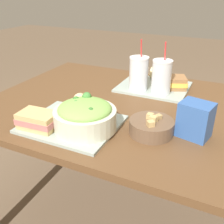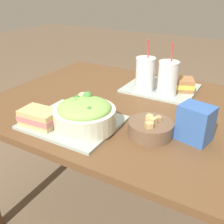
{
  "view_description": "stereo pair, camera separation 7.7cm",
  "coord_description": "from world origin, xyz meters",
  "px_view_note": "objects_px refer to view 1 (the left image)",
  "views": [
    {
      "loc": [
        0.39,
        -1.07,
        1.26
      ],
      "look_at": [
        -0.01,
        -0.23,
        0.8
      ],
      "focal_mm": 42.0,
      "sensor_mm": 36.0,
      "label": 1
    },
    {
      "loc": [
        0.45,
        -1.04,
        1.26
      ],
      "look_at": [
        -0.01,
        -0.23,
        0.8
      ],
      "focal_mm": 42.0,
      "sensor_mm": 36.0,
      "label": 2
    }
  ],
  "objects_px": {
    "sandwich_near": "(38,120)",
    "baguette_far": "(161,74)",
    "soup_bowl": "(151,126)",
    "baguette_near": "(86,104)",
    "drink_cup_red": "(161,78)",
    "drink_cup_dark": "(139,75)",
    "sandwich_far": "(172,82)",
    "chip_bag": "(195,120)",
    "salad_bowl": "(85,115)"
  },
  "relations": [
    {
      "from": "sandwich_far",
      "to": "sandwich_near",
      "type": "bearing_deg",
      "value": -141.79
    },
    {
      "from": "soup_bowl",
      "to": "sandwich_near",
      "type": "distance_m",
      "value": 0.44
    },
    {
      "from": "drink_cup_dark",
      "to": "drink_cup_red",
      "type": "distance_m",
      "value": 0.12
    },
    {
      "from": "salad_bowl",
      "to": "drink_cup_dark",
      "type": "bearing_deg",
      "value": 84.72
    },
    {
      "from": "drink_cup_red",
      "to": "chip_bag",
      "type": "distance_m",
      "value": 0.41
    },
    {
      "from": "sandwich_near",
      "to": "baguette_far",
      "type": "distance_m",
      "value": 0.8
    },
    {
      "from": "sandwich_near",
      "to": "chip_bag",
      "type": "distance_m",
      "value": 0.6
    },
    {
      "from": "salad_bowl",
      "to": "soup_bowl",
      "type": "height_order",
      "value": "salad_bowl"
    },
    {
      "from": "drink_cup_dark",
      "to": "chip_bag",
      "type": "xyz_separation_m",
      "value": [
        0.35,
        -0.34,
        -0.03
      ]
    },
    {
      "from": "soup_bowl",
      "to": "baguette_far",
      "type": "relative_size",
      "value": 1.51
    },
    {
      "from": "sandwich_far",
      "to": "baguette_far",
      "type": "bearing_deg",
      "value": 108.88
    },
    {
      "from": "salad_bowl",
      "to": "sandwich_near",
      "type": "xyz_separation_m",
      "value": [
        -0.17,
        -0.07,
        -0.02
      ]
    },
    {
      "from": "salad_bowl",
      "to": "drink_cup_red",
      "type": "xyz_separation_m",
      "value": [
        0.17,
        0.48,
        0.03
      ]
    },
    {
      "from": "sandwich_far",
      "to": "baguette_far",
      "type": "height_order",
      "value": "baguette_far"
    },
    {
      "from": "soup_bowl",
      "to": "chip_bag",
      "type": "relative_size",
      "value": 1.25
    },
    {
      "from": "drink_cup_dark",
      "to": "drink_cup_red",
      "type": "height_order",
      "value": "drink_cup_dark"
    },
    {
      "from": "sandwich_near",
      "to": "sandwich_far",
      "type": "xyz_separation_m",
      "value": [
        0.37,
        0.65,
        0.0
      ]
    },
    {
      "from": "baguette_far",
      "to": "chip_bag",
      "type": "xyz_separation_m",
      "value": [
        0.28,
        -0.54,
        0.02
      ]
    },
    {
      "from": "baguette_near",
      "to": "baguette_far",
      "type": "relative_size",
      "value": 1.14
    },
    {
      "from": "chip_bag",
      "to": "soup_bowl",
      "type": "bearing_deg",
      "value": -148.18
    },
    {
      "from": "sandwich_near",
      "to": "chip_bag",
      "type": "xyz_separation_m",
      "value": [
        0.56,
        0.21,
        0.02
      ]
    },
    {
      "from": "baguette_near",
      "to": "drink_cup_dark",
      "type": "xyz_separation_m",
      "value": [
        0.12,
        0.35,
        0.05
      ]
    },
    {
      "from": "salad_bowl",
      "to": "drink_cup_dark",
      "type": "xyz_separation_m",
      "value": [
        0.04,
        0.48,
        0.03
      ]
    },
    {
      "from": "baguette_far",
      "to": "chip_bag",
      "type": "height_order",
      "value": "chip_bag"
    },
    {
      "from": "drink_cup_red",
      "to": "drink_cup_dark",
      "type": "bearing_deg",
      "value": 180.0
    },
    {
      "from": "salad_bowl",
      "to": "sandwich_far",
      "type": "relative_size",
      "value": 1.37
    },
    {
      "from": "sandwich_near",
      "to": "drink_cup_dark",
      "type": "xyz_separation_m",
      "value": [
        0.21,
        0.55,
        0.05
      ]
    },
    {
      "from": "drink_cup_dark",
      "to": "chip_bag",
      "type": "height_order",
      "value": "drink_cup_dark"
    },
    {
      "from": "drink_cup_red",
      "to": "salad_bowl",
      "type": "bearing_deg",
      "value": -109.07
    },
    {
      "from": "salad_bowl",
      "to": "chip_bag",
      "type": "height_order",
      "value": "same"
    },
    {
      "from": "baguette_far",
      "to": "drink_cup_red",
      "type": "bearing_deg",
      "value": -158.65
    },
    {
      "from": "sandwich_far",
      "to": "baguette_near",
      "type": "bearing_deg",
      "value": -143.61
    },
    {
      "from": "baguette_far",
      "to": "chip_bag",
      "type": "relative_size",
      "value": 0.83
    },
    {
      "from": "baguette_near",
      "to": "sandwich_far",
      "type": "xyz_separation_m",
      "value": [
        0.27,
        0.45,
        -0.0
      ]
    },
    {
      "from": "salad_bowl",
      "to": "chip_bag",
      "type": "distance_m",
      "value": 0.41
    },
    {
      "from": "chip_bag",
      "to": "baguette_near",
      "type": "bearing_deg",
      "value": -165.59
    },
    {
      "from": "baguette_near",
      "to": "chip_bag",
      "type": "bearing_deg",
      "value": -61.02
    },
    {
      "from": "sandwich_near",
      "to": "drink_cup_dark",
      "type": "relative_size",
      "value": 0.6
    },
    {
      "from": "drink_cup_red",
      "to": "chip_bag",
      "type": "xyz_separation_m",
      "value": [
        0.22,
        -0.34,
        -0.02
      ]
    },
    {
      "from": "sandwich_near",
      "to": "baguette_near",
      "type": "bearing_deg",
      "value": 61.17
    },
    {
      "from": "baguette_near",
      "to": "chip_bag",
      "type": "xyz_separation_m",
      "value": [
        0.46,
        0.01,
        0.02
      ]
    },
    {
      "from": "salad_bowl",
      "to": "drink_cup_red",
      "type": "distance_m",
      "value": 0.51
    },
    {
      "from": "chip_bag",
      "to": "drink_cup_dark",
      "type": "bearing_deg",
      "value": 148.6
    },
    {
      "from": "soup_bowl",
      "to": "drink_cup_dark",
      "type": "bearing_deg",
      "value": 116.49
    },
    {
      "from": "salad_bowl",
      "to": "baguette_far",
      "type": "bearing_deg",
      "value": 80.92
    },
    {
      "from": "drink_cup_dark",
      "to": "chip_bag",
      "type": "relative_size",
      "value": 1.94
    },
    {
      "from": "sandwich_near",
      "to": "chip_bag",
      "type": "height_order",
      "value": "chip_bag"
    },
    {
      "from": "baguette_far",
      "to": "drink_cup_red",
      "type": "xyz_separation_m",
      "value": [
        0.06,
        -0.2,
        0.05
      ]
    },
    {
      "from": "soup_bowl",
      "to": "sandwich_far",
      "type": "bearing_deg",
      "value": 94.43
    },
    {
      "from": "salad_bowl",
      "to": "sandwich_far",
      "type": "distance_m",
      "value": 0.61
    }
  ]
}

